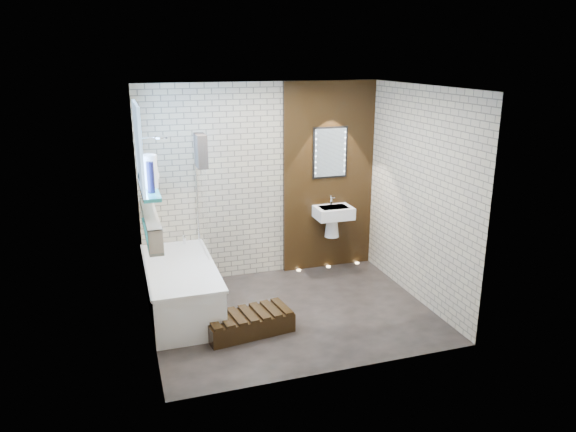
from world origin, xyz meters
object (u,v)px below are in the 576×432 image
object	(u,v)px
bath_screen	(201,195)
led_mirror	(330,153)
bathtub	(181,288)
walnut_step	(249,324)
washbasin	(333,217)

from	to	relation	value
bath_screen	led_mirror	xyz separation A→B (m)	(1.82, 0.34, 0.37)
bathtub	walnut_step	bearing A→B (deg)	-50.20
washbasin	led_mirror	xyz separation A→B (m)	(0.00, 0.16, 0.86)
bath_screen	bathtub	bearing A→B (deg)	-128.90
bathtub	walnut_step	world-z (taller)	bathtub
bath_screen	washbasin	bearing A→B (deg)	5.78
bathtub	led_mirror	world-z (taller)	led_mirror
led_mirror	walnut_step	size ratio (longest dim) A/B	0.74
bathtub	led_mirror	size ratio (longest dim) A/B	2.49
bathtub	walnut_step	distance (m)	0.99
bathtub	bath_screen	distance (m)	1.14
washbasin	led_mirror	size ratio (longest dim) A/B	0.83
washbasin	walnut_step	bearing A→B (deg)	-138.44
bath_screen	washbasin	world-z (taller)	bath_screen
washbasin	walnut_step	size ratio (longest dim) A/B	0.62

